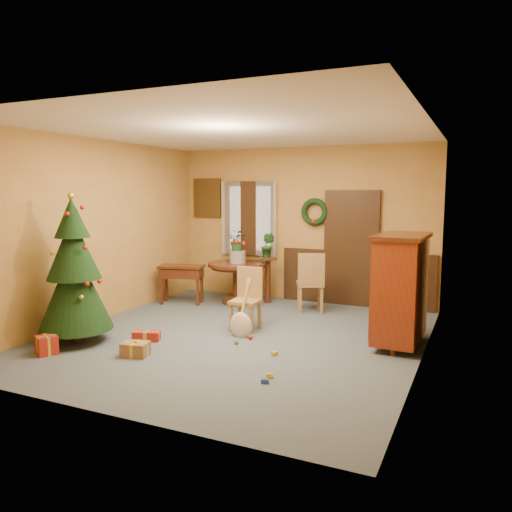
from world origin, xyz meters
The scene contains 21 objects.
room_envelope centered at (0.21, 2.70, 1.12)m, with size 5.50×5.50×5.50m.
dining_table centered at (-1.01, 2.00, 0.53)m, with size 1.10×1.10×0.76m.
urn centered at (-1.01, 2.00, 0.87)m, with size 0.30×0.30×0.22m, color slate.
centerpiece_plant centered at (-1.01, 2.00, 1.18)m, with size 0.35×0.31×0.39m, color #1E4C23.
chair_near centered at (-0.08, 0.46, 0.50)m, with size 0.43×0.43×0.94m.
chair_far centered at (0.46, 1.86, 0.56)m, with size 0.59×0.59×1.04m.
guitar centered at (0.03, 0.04, 0.41)m, with size 0.34×0.16×0.81m, color beige, non-canonical shape.
plant_stand centered at (-0.50, 2.24, 0.53)m, with size 0.33×0.33×0.85m.
stand_plant centered at (-0.50, 2.24, 1.09)m, with size 0.26×0.21×0.47m, color #19471E.
christmas_tree centered at (-1.94, -1.12, 0.98)m, with size 1.00×1.00×2.06m.
writing_desk centered at (-1.93, 1.52, 0.54)m, with size 0.89×0.61×0.72m.
sideboard centered at (2.15, 0.58, 0.81)m, with size 0.66×1.20×1.51m.
gift_a centered at (-0.82, -1.28, 0.09)m, with size 0.37×0.30×0.18m.
gift_b centered at (-1.89, -1.69, 0.12)m, with size 0.32×0.32×0.24m.
gift_c centered at (-2.13, -1.01, 0.07)m, with size 0.29×0.31×0.14m.
gift_d centered at (-1.09, -0.69, 0.07)m, with size 0.40×0.27×0.13m.
toy_a centered at (1.05, -1.43, 0.03)m, with size 0.08×0.05×0.05m, color #233D99.
toy_b centered at (0.13, -0.32, 0.03)m, with size 0.06×0.06×0.06m, color #258A3C.
toy_c centered at (0.78, -0.53, 0.03)m, with size 0.08×0.05×0.05m, color gold.
toy_d centered at (0.21, -0.04, 0.03)m, with size 0.06×0.06×0.06m, color red.
toy_e centered at (1.03, -1.26, 0.03)m, with size 0.08×0.05×0.05m, color yellow.
Camera 1 is at (3.12, -6.20, 2.06)m, focal length 35.00 mm.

